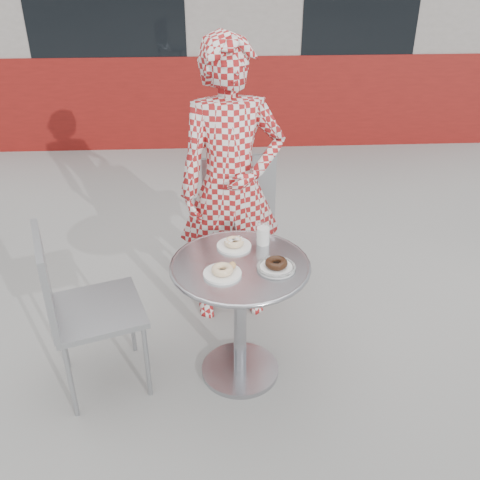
{
  "coord_description": "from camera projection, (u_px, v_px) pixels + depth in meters",
  "views": [
    {
      "loc": [
        -0.17,
        -2.23,
        2.08
      ],
      "look_at": [
        -0.04,
        0.08,
        0.77
      ],
      "focal_mm": 40.0,
      "sensor_mm": 36.0,
      "label": 1
    }
  ],
  "objects": [
    {
      "name": "milk_cup",
      "position": [
        263.0,
        235.0,
        2.74
      ],
      "size": [
        0.07,
        0.07,
        0.11
      ],
      "rotation": [
        0.0,
        0.0,
        0.33
      ],
      "color": "white",
      "rests_on": "bistro_table"
    },
    {
      "name": "plate_near",
      "position": [
        223.0,
        271.0,
        2.51
      ],
      "size": [
        0.18,
        0.18,
        0.05
      ],
      "rotation": [
        0.0,
        0.0,
        0.25
      ],
      "color": "white",
      "rests_on": "bistro_table"
    },
    {
      "name": "bistro_table",
      "position": [
        240.0,
        292.0,
        2.68
      ],
      "size": [
        0.69,
        0.69,
        0.7
      ],
      "rotation": [
        0.0,
        0.0,
        0.15
      ],
      "color": "#B0B0B5",
      "rests_on": "ground"
    },
    {
      "name": "plate_checker",
      "position": [
        276.0,
        266.0,
        2.55
      ],
      "size": [
        0.19,
        0.19,
        0.05
      ],
      "rotation": [
        0.0,
        0.0,
        0.43
      ],
      "color": "white",
      "rests_on": "bistro_table"
    },
    {
      "name": "chair_far",
      "position": [
        233.0,
        238.0,
        3.65
      ],
      "size": [
        0.52,
        0.53,
        0.96
      ],
      "rotation": [
        0.0,
        0.0,
        3.31
      ],
      "color": "#9DA0A4",
      "rests_on": "ground"
    },
    {
      "name": "seated_person",
      "position": [
        231.0,
        187.0,
        3.05
      ],
      "size": [
        0.67,
        0.49,
        1.68
      ],
      "primitive_type": "imported",
      "rotation": [
        0.0,
        0.0,
        0.15
      ],
      "color": "maroon",
      "rests_on": "ground"
    },
    {
      "name": "chair_left",
      "position": [
        99.0,
        340.0,
        2.74
      ],
      "size": [
        0.56,
        0.55,
        0.92
      ],
      "rotation": [
        0.0,
        0.0,
        1.9
      ],
      "color": "#9DA0A4",
      "rests_on": "ground"
    },
    {
      "name": "ground",
      "position": [
        248.0,
        367.0,
        2.97
      ],
      "size": [
        60.0,
        60.0,
        0.0
      ],
      "primitive_type": "plane",
      "color": "#999792",
      "rests_on": "ground"
    },
    {
      "name": "plate_far",
      "position": [
        234.0,
        244.0,
        2.73
      ],
      "size": [
        0.18,
        0.18,
        0.05
      ],
      "rotation": [
        0.0,
        0.0,
        0.34
      ],
      "color": "white",
      "rests_on": "bistro_table"
    }
  ]
}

